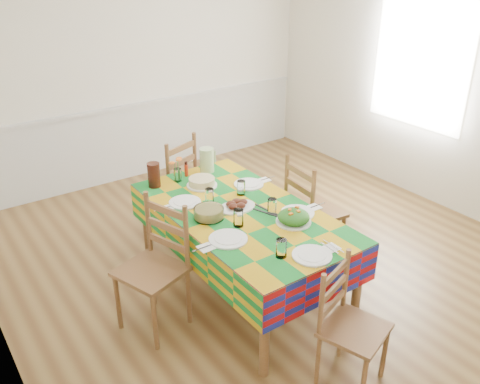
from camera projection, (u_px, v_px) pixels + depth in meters
name	position (u px, v px, depth m)	size (l,w,h in m)	color
room	(274.00, 120.00, 4.10)	(4.58, 5.08, 2.78)	brown
wainscot	(147.00, 136.00, 6.30)	(4.41, 0.06, 0.92)	silver
window_right	(421.00, 62.00, 5.41)	(1.40, 1.40, 0.00)	white
dining_table	(241.00, 220.00, 4.02)	(1.03, 1.91, 0.74)	brown
setting_near_head	(302.00, 252.00, 3.39)	(0.44, 0.29, 0.13)	white
setting_left_near	(231.00, 231.00, 3.64)	(0.51, 0.30, 0.13)	white
setting_left_far	(193.00, 200.00, 4.08)	(0.47, 0.28, 0.12)	white
setting_right_near	(289.00, 210.00, 3.93)	(0.49, 0.28, 0.13)	white
setting_right_far	(247.00, 185.00, 4.34)	(0.48, 0.28, 0.12)	white
meat_platter	(237.00, 205.00, 4.01)	(0.31, 0.22, 0.06)	white
salad_platter	(294.00, 217.00, 3.79)	(0.27, 0.27, 0.11)	white
pasta_bowl	(209.00, 213.00, 3.86)	(0.23, 0.23, 0.08)	white
cake	(202.00, 182.00, 4.38)	(0.27, 0.27, 0.07)	white
serving_utensils	(265.00, 211.00, 3.97)	(0.12, 0.28, 0.01)	black
flower_vase	(177.00, 171.00, 4.44)	(0.14, 0.12, 0.23)	white
hot_sauce	(186.00, 169.00, 4.55)	(0.03, 0.03, 0.14)	red
green_pitcher	(207.00, 160.00, 4.63)	(0.13, 0.13, 0.22)	#B1D193
tea_pitcher	(154.00, 175.00, 4.34)	(0.11, 0.11, 0.22)	#33130B
name_card	(319.00, 264.00, 3.30)	(0.08, 0.02, 0.02)	white
chair_near	(349.00, 327.00, 3.23)	(0.49, 0.48, 0.88)	brown
chair_far	(172.00, 185.00, 4.98)	(0.56, 0.55, 1.01)	brown
chair_left	(155.00, 268.00, 3.71)	(0.54, 0.56, 1.00)	brown
chair_right	(311.00, 212.00, 4.49)	(0.46, 0.48, 1.00)	brown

